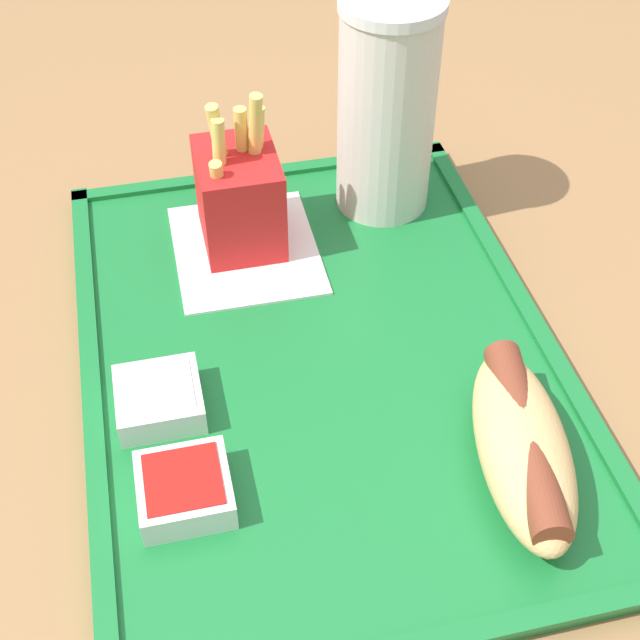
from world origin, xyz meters
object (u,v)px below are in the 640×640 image
object	(u,v)px
hot_dog_far	(523,445)
sauce_cup_ketchup	(184,489)
fries_carton	(239,196)
sauce_cup_mayo	(159,398)
soda_cup	(387,107)

from	to	relation	value
hot_dog_far	sauce_cup_ketchup	distance (m)	0.19
fries_carton	sauce_cup_mayo	world-z (taller)	fries_carton
soda_cup	fries_carton	world-z (taller)	soda_cup
hot_dog_far	sauce_cup_mayo	xyz separation A→B (m)	(-0.09, -0.20, -0.01)
hot_dog_far	sauce_cup_mayo	world-z (taller)	hot_dog_far
soda_cup	fries_carton	bearing A→B (deg)	-77.95
fries_carton	sauce_cup_ketchup	bearing A→B (deg)	-17.27
fries_carton	sauce_cup_mayo	distance (m)	0.17
hot_dog_far	soda_cup	bearing A→B (deg)	-178.65
hot_dog_far	fries_carton	xyz separation A→B (m)	(-0.24, -0.12, 0.02)
soda_cup	hot_dog_far	world-z (taller)	soda_cup
soda_cup	hot_dog_far	size ratio (longest dim) A/B	1.35
soda_cup	sauce_cup_mayo	xyz separation A→B (m)	(0.18, -0.19, -0.07)
soda_cup	sauce_cup_ketchup	world-z (taller)	soda_cup
sauce_cup_ketchup	hot_dog_far	bearing A→B (deg)	83.51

